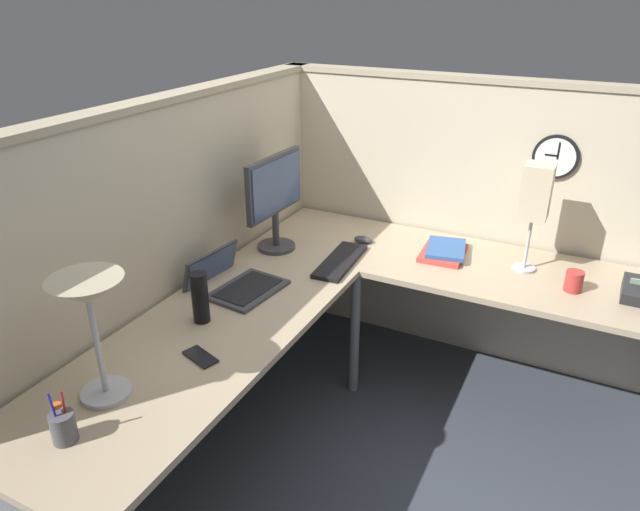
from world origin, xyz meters
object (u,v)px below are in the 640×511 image
Objects in this scene: pen_cup at (63,427)px; wall_clock at (556,157)px; keyboard at (340,261)px; monitor at (275,196)px; cell_phone at (200,357)px; desk_lamp_paper at (536,195)px; desk_lamp_dome at (89,301)px; book_stack at (444,251)px; thermos_flask at (200,297)px; coffee_mug at (574,281)px; computer_mouse at (363,240)px; laptop at (232,281)px.

wall_clock is (2.14, -1.10, 0.45)m from pen_cup.
keyboard is 1.53m from pen_cup.
monitor reaches higher than cell_phone.
desk_lamp_paper is 2.41× the size of wall_clock.
desk_lamp_paper is at bearing -34.39° from desk_lamp_dome.
desk_lamp_dome is at bearing 149.06° from wall_clock.
book_stack reaches higher than keyboard.
thermos_flask reaches higher than book_stack.
coffee_mug is at bearing -41.92° from desk_lamp_dome.
computer_mouse is 1.09m from thermos_flask.
computer_mouse is at bearing -4.25° from keyboard.
computer_mouse is at bearing -25.45° from laptop.
monitor is 1.41m from wall_clock.
computer_mouse is 1.27m from cell_phone.
laptop is at bearing 138.46° from keyboard.
cell_phone is 0.65× the size of wall_clock.
desk_lamp_paper reaches higher than book_stack.
coffee_mug is (0.66, -1.41, 0.02)m from laptop.
keyboard reaches higher than cell_phone.
book_stack is 3.20× the size of coffee_mug.
book_stack is 0.58× the size of desk_lamp_paper.
laptop is at bearing 4.38° from desk_lamp_dome.
desk_lamp_paper is at bearing -29.85° from pen_cup.
monitor is 0.54m from computer_mouse.
thermos_flask is at bearing -168.24° from laptop.
cell_phone is at bearing -144.22° from thermos_flask.
laptop is 0.78× the size of desk_lamp_paper.
desk_lamp_dome is at bearing 145.61° from desk_lamp_paper.
thermos_flask is 0.72× the size of book_stack.
thermos_flask is (0.53, 0.00, -0.25)m from desk_lamp_dome.
wall_clock is at bearing -54.81° from book_stack.
keyboard is 4.13× the size of computer_mouse.
thermos_flask is at bearing 155.74° from keyboard.
computer_mouse is at bearing -54.20° from monitor.
monitor is 1.12× the size of desk_lamp_dome.
laptop is 1.07m from pen_cup.
laptop is 0.57m from keyboard.
laptop is 0.91m from desk_lamp_dome.
monitor is 0.94× the size of desk_lamp_paper.
book_stack is (1.30, -0.56, 0.02)m from cell_phone.
book_stack is (0.32, -0.82, -0.27)m from monitor.
computer_mouse is 1.07m from coffee_mug.
desk_lamp_paper is 5.52× the size of coffee_mug.
keyboard is 1.36m from desk_lamp_dome.
desk_lamp_dome is 1.80m from book_stack.
desk_lamp_paper is (1.32, -0.96, 0.38)m from cell_phone.
pen_cup is at bearing -175.87° from thermos_flask.
book_stack is at bearing 125.19° from wall_clock.
book_stack is at bearing -19.95° from pen_cup.
thermos_flask is 1.84m from wall_clock.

